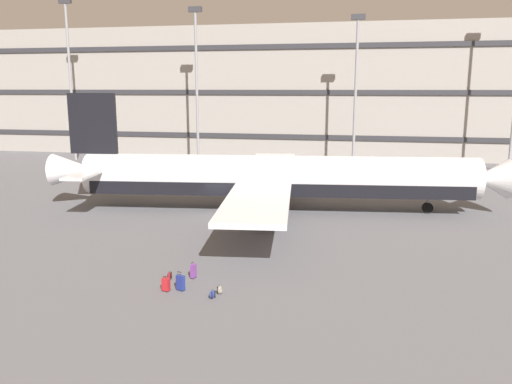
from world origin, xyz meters
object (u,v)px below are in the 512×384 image
(suitcase_teal, at_px, (166,284))
(backpack_purple, at_px, (212,294))
(suitcase_silver, at_px, (193,271))
(backpack_small, at_px, (169,276))
(airliner, at_px, (273,178))
(suitcase_scuffed, at_px, (181,282))
(backpack_upright, at_px, (220,290))

(suitcase_teal, distance_m, backpack_purple, 2.65)
(suitcase_silver, relative_size, backpack_small, 1.83)
(airliner, height_order, suitcase_scuffed, airliner)
(airliner, xyz_separation_m, suitcase_scuffed, (-1.78, -18.68, -2.40))
(suitcase_scuffed, distance_m, suitcase_silver, 1.83)
(airliner, xyz_separation_m, backpack_purple, (0.12, -19.36, -2.63))
(backpack_upright, bearing_deg, backpack_small, 156.23)
(suitcase_scuffed, distance_m, backpack_small, 1.79)
(suitcase_scuffed, height_order, backpack_purple, suitcase_scuffed)
(backpack_upright, relative_size, backpack_small, 1.01)
(suitcase_scuffed, relative_size, backpack_purple, 2.16)
(backpack_small, height_order, backpack_purple, backpack_small)
(suitcase_silver, height_order, backpack_purple, suitcase_silver)
(suitcase_silver, relative_size, backpack_purple, 1.86)
(airliner, bearing_deg, suitcase_scuffed, -95.44)
(backpack_upright, height_order, backpack_small, backpack_upright)
(airliner, distance_m, backpack_small, 17.75)
(suitcase_teal, bearing_deg, backpack_small, 104.96)
(suitcase_scuffed, bearing_deg, suitcase_silver, 86.75)
(suitcase_silver, xyz_separation_m, backpack_upright, (2.03, -1.90, -0.21))
(suitcase_scuffed, distance_m, suitcase_teal, 0.75)
(backpack_upright, height_order, backpack_purple, backpack_upright)
(suitcase_teal, xyz_separation_m, suitcase_silver, (0.81, 2.06, 0.05))
(suitcase_teal, bearing_deg, backpack_upright, 3.25)
(airliner, distance_m, suitcase_teal, 19.24)
(suitcase_teal, height_order, backpack_small, suitcase_teal)
(suitcase_teal, bearing_deg, backpack_purple, -9.62)
(backpack_upright, distance_m, backpack_purple, 0.65)
(airliner, relative_size, backpack_purple, 80.42)
(suitcase_scuffed, xyz_separation_m, suitcase_silver, (0.10, 1.82, -0.01))
(backpack_upright, bearing_deg, airliner, 91.09)
(airliner, distance_m, suitcase_silver, 17.11)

